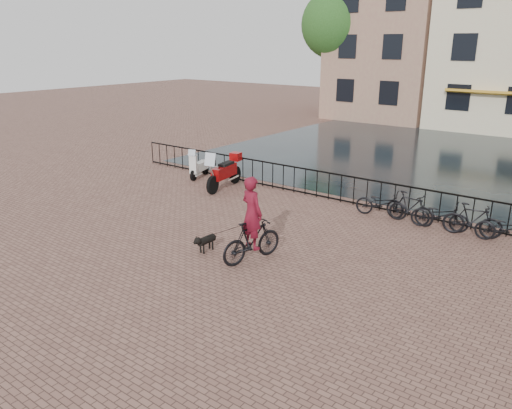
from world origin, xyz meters
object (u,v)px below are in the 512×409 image
Objects in this scene: cyclist at (252,224)px; dog at (206,242)px; scooter at (199,162)px; motorcycle at (224,168)px.

cyclist is 3.39× the size of dog.
dog is at bearing 25.29° from cyclist.
cyclist is 1.76× the size of scooter.
cyclist is at bearing -53.46° from motorcycle.
motorcycle is 2.04m from scooter.
motorcycle is at bearing -29.17° from cyclist.
dog is 0.52× the size of scooter.
scooter is (-6.99, 5.37, -0.34)m from cyclist.
cyclist is 8.82m from scooter.
motorcycle is at bearing -35.44° from scooter.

